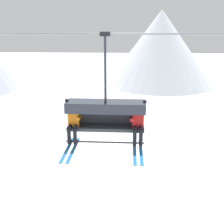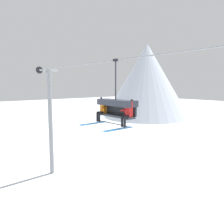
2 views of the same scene
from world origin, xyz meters
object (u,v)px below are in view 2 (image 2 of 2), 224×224
object	(u,v)px
chairlift_chair	(117,105)
skier_red	(127,113)
lift_tower_near	(50,120)
skier_orange	(102,110)

from	to	relation	value
chairlift_chair	skier_red	bearing A→B (deg)	-12.62
lift_tower_near	skier_orange	distance (m)	8.63
skier_red	chairlift_chair	bearing A→B (deg)	167.38
lift_tower_near	skier_orange	xyz separation A→B (m)	(8.42, -0.92, 1.67)
lift_tower_near	chairlift_chair	bearing A→B (deg)	-4.34
lift_tower_near	chairlift_chair	size ratio (longest dim) A/B	2.94
chairlift_chair	skier_orange	bearing A→B (deg)	-167.38
lift_tower_near	skier_red	bearing A→B (deg)	-5.12
skier_red	skier_orange	bearing A→B (deg)	180.00
lift_tower_near	skier_orange	bearing A→B (deg)	-6.27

